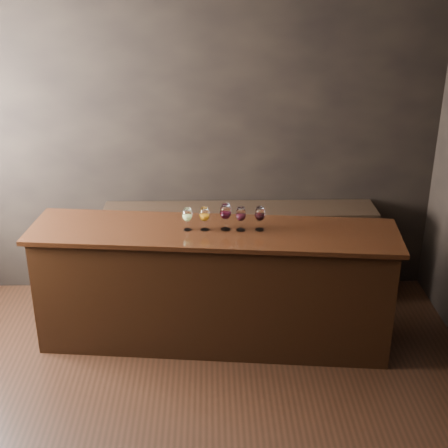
{
  "coord_description": "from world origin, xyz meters",
  "views": [
    {
      "loc": [
        0.39,
        -3.3,
        3.07
      ],
      "look_at": [
        0.5,
        1.24,
        1.09
      ],
      "focal_mm": 50.0,
      "sensor_mm": 36.0,
      "label": 1
    }
  ],
  "objects_px": {
    "bar_counter": "(213,289)",
    "glass_white": "(187,215)",
    "back_bar_shelf": "(239,252)",
    "glass_red_c": "(260,214)",
    "glass_amber": "(204,215)",
    "glass_red_a": "(226,212)",
    "glass_red_b": "(241,215)"
  },
  "relations": [
    {
      "from": "bar_counter",
      "to": "glass_red_a",
      "type": "bearing_deg",
      "value": 11.09
    },
    {
      "from": "bar_counter",
      "to": "glass_red_b",
      "type": "relative_size",
      "value": 14.33
    },
    {
      "from": "back_bar_shelf",
      "to": "glass_amber",
      "type": "relative_size",
      "value": 13.15
    },
    {
      "from": "bar_counter",
      "to": "glass_red_b",
      "type": "distance_m",
      "value": 0.71
    },
    {
      "from": "glass_white",
      "to": "glass_amber",
      "type": "relative_size",
      "value": 0.96
    },
    {
      "from": "back_bar_shelf",
      "to": "glass_red_c",
      "type": "height_order",
      "value": "glass_red_c"
    },
    {
      "from": "glass_amber",
      "to": "glass_red_c",
      "type": "distance_m",
      "value": 0.44
    },
    {
      "from": "back_bar_shelf",
      "to": "bar_counter",
      "type": "bearing_deg",
      "value": -107.9
    },
    {
      "from": "glass_red_c",
      "to": "glass_amber",
      "type": "bearing_deg",
      "value": 178.73
    },
    {
      "from": "back_bar_shelf",
      "to": "glass_amber",
      "type": "bearing_deg",
      "value": -112.22
    },
    {
      "from": "glass_white",
      "to": "glass_red_a",
      "type": "height_order",
      "value": "glass_red_a"
    },
    {
      "from": "bar_counter",
      "to": "glass_red_a",
      "type": "relative_size",
      "value": 13.15
    },
    {
      "from": "glass_amber",
      "to": "glass_red_b",
      "type": "distance_m",
      "value": 0.29
    },
    {
      "from": "back_bar_shelf",
      "to": "glass_amber",
      "type": "height_order",
      "value": "glass_amber"
    },
    {
      "from": "glass_amber",
      "to": "glass_red_a",
      "type": "xyz_separation_m",
      "value": [
        0.17,
        0.01,
        0.02
      ]
    },
    {
      "from": "glass_amber",
      "to": "bar_counter",
      "type": "bearing_deg",
      "value": -1.67
    },
    {
      "from": "glass_red_b",
      "to": "glass_red_c",
      "type": "xyz_separation_m",
      "value": [
        0.15,
        0.0,
        -0.0
      ]
    },
    {
      "from": "bar_counter",
      "to": "glass_amber",
      "type": "distance_m",
      "value": 0.67
    },
    {
      "from": "glass_amber",
      "to": "glass_red_a",
      "type": "bearing_deg",
      "value": 2.47
    },
    {
      "from": "glass_red_a",
      "to": "glass_amber",
      "type": "bearing_deg",
      "value": -177.53
    },
    {
      "from": "bar_counter",
      "to": "glass_amber",
      "type": "relative_size",
      "value": 14.96
    },
    {
      "from": "bar_counter",
      "to": "glass_red_a",
      "type": "xyz_separation_m",
      "value": [
        0.1,
        0.01,
        0.69
      ]
    },
    {
      "from": "glass_white",
      "to": "glass_amber",
      "type": "height_order",
      "value": "glass_amber"
    },
    {
      "from": "glass_white",
      "to": "glass_amber",
      "type": "bearing_deg",
      "value": -2.17
    },
    {
      "from": "glass_red_b",
      "to": "glass_red_c",
      "type": "relative_size",
      "value": 1.01
    },
    {
      "from": "bar_counter",
      "to": "glass_white",
      "type": "bearing_deg",
      "value": -176.07
    },
    {
      "from": "back_bar_shelf",
      "to": "glass_white",
      "type": "bearing_deg",
      "value": -120.34
    },
    {
      "from": "bar_counter",
      "to": "glass_red_b",
      "type": "height_order",
      "value": "glass_red_b"
    },
    {
      "from": "glass_amber",
      "to": "glass_red_b",
      "type": "relative_size",
      "value": 0.96
    },
    {
      "from": "bar_counter",
      "to": "glass_white",
      "type": "xyz_separation_m",
      "value": [
        -0.2,
        0.01,
        0.66
      ]
    },
    {
      "from": "back_bar_shelf",
      "to": "glass_red_a",
      "type": "relative_size",
      "value": 11.56
    },
    {
      "from": "back_bar_shelf",
      "to": "glass_red_a",
      "type": "xyz_separation_m",
      "value": [
        -0.15,
        -0.78,
        0.74
      ]
    }
  ]
}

